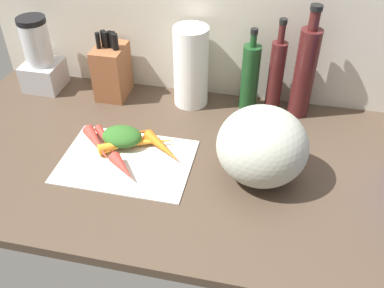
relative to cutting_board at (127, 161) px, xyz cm
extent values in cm
cube|color=#47382B|center=(23.22, 5.85, -1.90)|extent=(170.00, 80.00, 3.00)
cube|color=beige|center=(23.22, 44.35, 29.60)|extent=(170.00, 3.00, 60.00)
cube|color=beige|center=(0.00, 0.00, 0.00)|extent=(38.15, 27.26, 0.80)
cone|color=red|center=(1.04, -5.46, 2.16)|extent=(10.73, 10.62, 3.52)
cone|color=orange|center=(1.50, 9.21, 1.65)|extent=(13.29, 6.26, 2.51)
cone|color=red|center=(-8.56, 6.03, 1.65)|extent=(11.10, 12.50, 2.51)
cone|color=red|center=(-10.01, 3.12, 2.19)|extent=(13.75, 14.53, 3.58)
cone|color=orange|center=(-2.45, 9.36, 1.98)|extent=(14.07, 11.35, 3.17)
cone|color=orange|center=(4.72, 8.01, 1.65)|extent=(16.57, 7.58, 2.51)
cone|color=orange|center=(9.45, 5.76, 2.11)|extent=(14.31, 12.77, 3.41)
cone|color=orange|center=(-2.46, 5.07, 2.09)|extent=(14.45, 11.94, 3.38)
ellipsoid|color=#2D6023|center=(-3.67, 7.14, 2.99)|extent=(12.23, 9.41, 5.17)
ellipsoid|color=#B2B7A8|center=(38.39, 1.65, 10.72)|extent=(24.54, 22.65, 22.25)
cube|color=brown|center=(-16.38, 34.48, 8.80)|extent=(9.99, 13.37, 18.40)
cylinder|color=black|center=(-19.29, 33.08, 20.75)|extent=(1.54, 1.54, 5.50)
cylinder|color=black|center=(-18.13, 34.95, 20.75)|extent=(1.81, 1.81, 5.50)
cylinder|color=black|center=(-16.96, 34.12, 20.75)|extent=(1.84, 1.84, 5.50)
cylinder|color=black|center=(-15.80, 34.95, 20.75)|extent=(1.43, 1.43, 5.50)
cylinder|color=black|center=(-14.63, 34.57, 20.75)|extent=(2.09, 2.09, 5.50)
cylinder|color=black|center=(-13.47, 33.39, 20.75)|extent=(2.06, 2.06, 5.50)
cube|color=#B2B2B7|center=(-42.88, 33.93, 4.45)|extent=(12.85, 12.85, 9.70)
cylinder|color=silver|center=(-42.88, 33.93, 16.85)|extent=(9.63, 9.63, 15.10)
cylinder|color=black|center=(-42.88, 33.93, 25.31)|extent=(9.83, 9.83, 1.80)
cylinder|color=white|center=(11.57, 35.35, 13.38)|extent=(11.59, 11.59, 27.56)
cylinder|color=#19421E|center=(31.25, 36.44, 10.97)|extent=(5.95, 5.95, 22.73)
cylinder|color=#19421E|center=(31.25, 36.44, 24.45)|extent=(2.09, 2.09, 4.23)
cylinder|color=black|center=(31.25, 36.44, 27.36)|extent=(2.40, 2.40, 1.60)
cylinder|color=#471919|center=(39.52, 37.03, 11.84)|extent=(5.06, 5.06, 24.48)
cylinder|color=#471919|center=(39.52, 37.03, 27.14)|extent=(2.14, 2.14, 6.10)
cylinder|color=black|center=(39.52, 37.03, 30.99)|extent=(2.46, 2.46, 1.60)
cylinder|color=#471919|center=(48.30, 36.25, 14.55)|extent=(6.74, 6.74, 29.90)
cylinder|color=#471919|center=(48.30, 36.25, 32.46)|extent=(3.18, 3.18, 5.92)
cylinder|color=black|center=(48.30, 36.25, 36.22)|extent=(3.66, 3.66, 1.60)
camera|label=1|loc=(39.04, -88.73, 82.65)|focal=40.17mm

